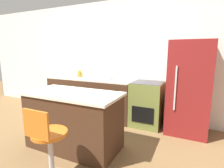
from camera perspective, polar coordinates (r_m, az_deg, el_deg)
ground_plane at (r=3.88m, az=-5.53°, el=-12.07°), size 14.00×14.00×0.00m
wall_back at (r=4.16m, az=-1.23°, el=7.93°), size 8.00×0.06×2.60m
back_counter at (r=4.16m, az=-7.07°, el=-4.12°), size 2.07×0.60×0.89m
kitchen_island at (r=2.83m, az=-12.34°, el=-11.43°), size 1.47×0.73×0.89m
oven_range at (r=3.64m, az=11.26°, el=-6.35°), size 0.60×0.61×0.89m
refrigerator at (r=3.44m, az=23.69°, el=-1.24°), size 0.71×0.65×1.69m
stool_chair at (r=2.20m, az=-20.07°, el=-18.55°), size 0.40×0.40×0.91m
kettle at (r=4.26m, az=-10.45°, el=3.30°), size 0.15×0.15×0.18m
mixing_bowl at (r=3.87m, az=-1.13°, el=2.41°), size 0.24×0.24×0.10m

